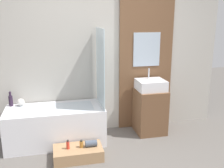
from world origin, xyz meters
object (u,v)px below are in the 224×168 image
Objects in this scene: bathtub at (56,125)px; bottle_soap_secondary at (81,144)px; vase_tall_dark at (11,100)px; bottle_soap_primary at (68,145)px; vase_round_light at (21,102)px; sink at (151,85)px; wooden_step_bench at (78,153)px.

bottle_soap_secondary is (0.33, -0.55, -0.08)m from bathtub.
vase_tall_dark reaches higher than bottle_soap_primary.
vase_round_light is at bearing 137.50° from bottle_soap_secondary.
bottle_soap_secondary is at bearing -58.98° from bathtub.
vase_tall_dark is at bearing 141.14° from bottle_soap_secondary.
sink is 2.21m from vase_tall_dark.
bottle_soap_primary is at bearing 180.00° from wooden_step_bench.
vase_round_light is (-0.50, 0.22, 0.34)m from bathtub.
wooden_step_bench is 5.20× the size of bottle_soap_primary.
vase_round_light is (-2.05, 0.16, -0.19)m from sink.
sink is at bearing 2.17° from bathtub.
wooden_step_bench is 5.94× the size of vase_round_light.
vase_tall_dark reaches higher than vase_round_light.
bottle_soap_secondary is at bearing -42.50° from vase_round_light.
vase_tall_dark is 0.15m from vase_round_light.
wooden_step_bench is at bearing 180.00° from bottle_soap_secondary.
vase_tall_dark is at bearing 170.08° from vase_round_light.
wooden_step_bench is at bearing -62.98° from bathtub.
sink is 1.64m from bottle_soap_primary.
vase_tall_dark is 1.34m from bottle_soap_secondary.
wooden_step_bench is 1.49× the size of sink.
sink is 4.00× the size of vase_round_light.
vase_tall_dark is 2.11× the size of bottle_soap_secondary.
vase_round_light is at bearing 175.57° from sink.
vase_round_light reaches higher than bottle_soap_primary.
wooden_step_bench is at bearing -44.26° from vase_round_light.
vase_round_light is at bearing 130.42° from bottle_soap_primary.
bottle_soap_primary reaches higher than bottle_soap_secondary.
bottle_soap_primary is (-0.13, 0.00, 0.14)m from wooden_step_bench.
bottle_soap_secondary is (0.98, -0.79, -0.45)m from vase_tall_dark.
bathtub is at bearing 121.02° from bottle_soap_secondary.
vase_round_light is at bearing -9.92° from vase_tall_dark.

